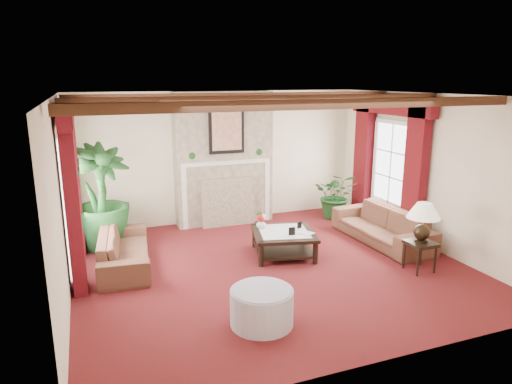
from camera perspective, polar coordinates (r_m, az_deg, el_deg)
name	(u,v)px	position (r m, az deg, el deg)	size (l,w,h in m)	color
floor	(271,267)	(7.42, 1.91, -9.33)	(6.00, 6.00, 0.00)	#480C16
ceiling	(273,95)	(6.82, 2.10, 11.99)	(6.00, 6.00, 0.00)	white
back_wall	(221,157)	(9.55, -4.40, 4.37)	(6.00, 0.02, 2.70)	beige
left_wall	(61,203)	(6.49, -23.23, -1.32)	(0.02, 5.50, 2.70)	beige
right_wall	(429,171)	(8.60, 20.80, 2.42)	(0.02, 5.50, 2.70)	beige
ceiling_beams	(273,99)	(6.83, 2.10, 11.48)	(6.00, 3.00, 0.12)	#382112
fireplace	(223,91)	(9.23, -4.20, 12.47)	(2.00, 0.52, 2.70)	tan
french_door_left	(60,135)	(7.34, -23.33, 6.54)	(0.10, 1.10, 2.16)	white
french_door_right	(395,122)	(9.23, 16.98, 8.36)	(0.10, 1.10, 2.16)	white
curtains_left	(65,106)	(7.30, -22.78, 9.88)	(0.20, 2.40, 2.55)	#4D0A0B
curtains_right	(392,100)	(9.14, 16.61, 10.98)	(0.20, 2.40, 2.55)	#4D0A0B
sofa_left	(124,243)	(7.64, -16.21, -6.18)	(0.75, 1.97, 0.75)	#370F14
sofa_right	(382,220)	(8.71, 15.50, -3.38)	(0.69, 2.14, 0.83)	#370F14
potted_palm	(102,219)	(8.52, -18.70, -3.26)	(1.70, 2.12, 1.04)	black
small_plant	(336,200)	(9.99, 9.95, -1.00)	(1.29, 1.33, 0.78)	black
coffee_table	(283,243)	(7.84, 3.45, -6.41)	(1.02, 1.02, 0.42)	black
side_table	(420,256)	(7.64, 19.77, -7.56)	(0.41, 0.41, 0.48)	black
ottoman	(262,307)	(5.74, 0.72, -14.20)	(0.78, 0.78, 0.45)	#A298AD
table_lamp	(423,222)	(7.46, 20.12, -3.55)	(0.51, 0.51, 0.64)	black
flower_vase	(261,224)	(7.89, 0.64, -4.00)	(0.20, 0.21, 0.17)	silver
book	(301,227)	(7.57, 5.70, -4.39)	(0.19, 0.12, 0.29)	black
photo_frame_a	(292,231)	(7.56, 4.51, -4.94)	(0.11, 0.02, 0.14)	black
photo_frame_b	(299,225)	(7.92, 5.45, -4.16)	(0.09, 0.02, 0.12)	black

